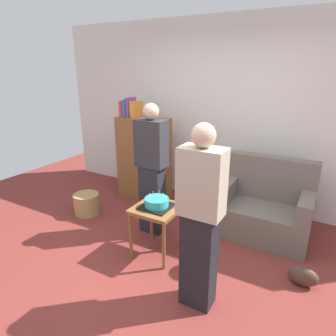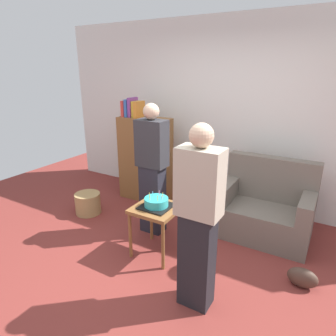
{
  "view_description": "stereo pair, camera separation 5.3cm",
  "coord_description": "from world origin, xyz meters",
  "px_view_note": "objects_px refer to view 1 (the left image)",
  "views": [
    {
      "loc": [
        1.27,
        -2.15,
        2.01
      ],
      "look_at": [
        -0.25,
        0.56,
        0.95
      ],
      "focal_mm": 31.61,
      "sensor_mm": 36.0,
      "label": 1
    },
    {
      "loc": [
        1.32,
        -2.12,
        2.01
      ],
      "look_at": [
        -0.25,
        0.56,
        0.95
      ],
      "focal_mm": 31.61,
      "sensor_mm": 36.0,
      "label": 2
    }
  ],
  "objects_px": {
    "person_holding_cake": "(200,220)",
    "handbag": "(303,276)",
    "couch": "(264,209)",
    "side_table": "(157,214)",
    "birthday_cake": "(157,203)",
    "bookshelf": "(144,158)",
    "person_blowing_candles": "(152,170)",
    "wicker_basket": "(87,204)"
  },
  "relations": [
    {
      "from": "couch",
      "to": "birthday_cake",
      "type": "relative_size",
      "value": 3.44
    },
    {
      "from": "bookshelf",
      "to": "person_blowing_candles",
      "type": "bearing_deg",
      "value": -50.25
    },
    {
      "from": "bookshelf",
      "to": "wicker_basket",
      "type": "height_order",
      "value": "bookshelf"
    },
    {
      "from": "couch",
      "to": "person_holding_cake",
      "type": "bearing_deg",
      "value": -99.17
    },
    {
      "from": "handbag",
      "to": "couch",
      "type": "bearing_deg",
      "value": 125.44
    },
    {
      "from": "side_table",
      "to": "birthday_cake",
      "type": "height_order",
      "value": "birthday_cake"
    },
    {
      "from": "bookshelf",
      "to": "person_blowing_candles",
      "type": "distance_m",
      "value": 1.04
    },
    {
      "from": "wicker_basket",
      "to": "handbag",
      "type": "xyz_separation_m",
      "value": [
        2.89,
        -0.08,
        -0.05
      ]
    },
    {
      "from": "person_holding_cake",
      "to": "person_blowing_candles",
      "type": "bearing_deg",
      "value": -22.23
    },
    {
      "from": "couch",
      "to": "person_holding_cake",
      "type": "relative_size",
      "value": 0.67
    },
    {
      "from": "person_holding_cake",
      "to": "handbag",
      "type": "xyz_separation_m",
      "value": [
        0.8,
        0.7,
        -0.73
      ]
    },
    {
      "from": "couch",
      "to": "bookshelf",
      "type": "xyz_separation_m",
      "value": [
        -1.91,
        0.16,
        0.34
      ]
    },
    {
      "from": "bookshelf",
      "to": "person_holding_cake",
      "type": "bearing_deg",
      "value": -44.62
    },
    {
      "from": "person_blowing_candles",
      "to": "bookshelf",
      "type": "bearing_deg",
      "value": 126.12
    },
    {
      "from": "couch",
      "to": "wicker_basket",
      "type": "distance_m",
      "value": 2.44
    },
    {
      "from": "couch",
      "to": "handbag",
      "type": "bearing_deg",
      "value": -54.56
    },
    {
      "from": "birthday_cake",
      "to": "person_blowing_candles",
      "type": "xyz_separation_m",
      "value": [
        -0.31,
        0.4,
        0.21
      ]
    },
    {
      "from": "side_table",
      "to": "person_holding_cake",
      "type": "relative_size",
      "value": 0.35
    },
    {
      "from": "couch",
      "to": "handbag",
      "type": "distance_m",
      "value": 1.0
    },
    {
      "from": "side_table",
      "to": "handbag",
      "type": "height_order",
      "value": "side_table"
    },
    {
      "from": "side_table",
      "to": "handbag",
      "type": "relative_size",
      "value": 2.06
    },
    {
      "from": "birthday_cake",
      "to": "person_blowing_candles",
      "type": "distance_m",
      "value": 0.55
    },
    {
      "from": "bookshelf",
      "to": "side_table",
      "type": "bearing_deg",
      "value": -50.88
    },
    {
      "from": "couch",
      "to": "side_table",
      "type": "relative_size",
      "value": 1.91
    },
    {
      "from": "birthday_cake",
      "to": "handbag",
      "type": "xyz_separation_m",
      "value": [
        1.5,
        0.24,
        -0.53
      ]
    },
    {
      "from": "person_holding_cake",
      "to": "handbag",
      "type": "bearing_deg",
      "value": -121.01
    },
    {
      "from": "side_table",
      "to": "person_holding_cake",
      "type": "distance_m",
      "value": 0.91
    },
    {
      "from": "bookshelf",
      "to": "birthday_cake",
      "type": "relative_size",
      "value": 4.96
    },
    {
      "from": "person_holding_cake",
      "to": "handbag",
      "type": "height_order",
      "value": "person_holding_cake"
    },
    {
      "from": "bookshelf",
      "to": "person_holding_cake",
      "type": "distance_m",
      "value": 2.35
    },
    {
      "from": "birthday_cake",
      "to": "person_holding_cake",
      "type": "height_order",
      "value": "person_holding_cake"
    },
    {
      "from": "birthday_cake",
      "to": "handbag",
      "type": "bearing_deg",
      "value": 9.0
    },
    {
      "from": "person_blowing_candles",
      "to": "handbag",
      "type": "relative_size",
      "value": 5.82
    },
    {
      "from": "birthday_cake",
      "to": "handbag",
      "type": "height_order",
      "value": "birthday_cake"
    },
    {
      "from": "couch",
      "to": "wicker_basket",
      "type": "height_order",
      "value": "couch"
    },
    {
      "from": "side_table",
      "to": "person_blowing_candles",
      "type": "height_order",
      "value": "person_blowing_candles"
    },
    {
      "from": "birthday_cake",
      "to": "person_blowing_candles",
      "type": "bearing_deg",
      "value": 127.84
    },
    {
      "from": "side_table",
      "to": "person_blowing_candles",
      "type": "bearing_deg",
      "value": 127.84
    },
    {
      "from": "bookshelf",
      "to": "side_table",
      "type": "xyz_separation_m",
      "value": [
        0.97,
        -1.19,
        -0.19
      ]
    },
    {
      "from": "person_holding_cake",
      "to": "wicker_basket",
      "type": "relative_size",
      "value": 4.53
    },
    {
      "from": "person_blowing_candles",
      "to": "handbag",
      "type": "bearing_deg",
      "value": -8.68
    },
    {
      "from": "side_table",
      "to": "birthday_cake",
      "type": "bearing_deg",
      "value": -154.42
    }
  ]
}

